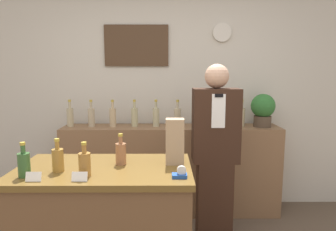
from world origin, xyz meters
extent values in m
cube|color=beige|center=(0.00, 2.00, 1.35)|extent=(5.20, 0.06, 2.70)
cube|color=#45301E|center=(-0.27, 1.96, 1.85)|extent=(0.71, 0.02, 0.45)
cylinder|color=beige|center=(0.68, 1.95, 2.00)|extent=(0.20, 0.03, 0.20)
cube|color=brown|center=(0.12, 1.75, 0.49)|extent=(2.35, 0.39, 0.97)
cube|color=brown|center=(-0.35, 0.45, 0.92)|extent=(1.16, 0.65, 0.04)
cube|color=#331E14|center=(0.51, 1.18, 0.38)|extent=(0.31, 0.25, 0.76)
cube|color=#331E14|center=(0.51, 1.18, 1.09)|extent=(0.41, 0.25, 0.66)
cube|color=white|center=(0.51, 1.05, 1.24)|extent=(0.12, 0.01, 0.29)
cube|color=black|center=(0.51, 1.05, 1.37)|extent=(0.07, 0.01, 0.03)
sphere|color=tan|center=(0.51, 1.18, 1.53)|extent=(0.21, 0.21, 0.21)
cylinder|color=#4C3D2D|center=(1.10, 1.73, 1.03)|extent=(0.19, 0.19, 0.12)
sphere|color=#2D6B2D|center=(1.10, 1.73, 1.20)|extent=(0.26, 0.26, 0.26)
cube|color=tan|center=(0.12, 0.53, 1.10)|extent=(0.13, 0.10, 0.31)
cube|color=#1E4799|center=(0.14, 0.25, 0.95)|extent=(0.09, 0.06, 0.02)
cylinder|color=silver|center=(0.15, 0.25, 0.99)|extent=(0.06, 0.02, 0.06)
cube|color=white|center=(-0.70, 0.20, 0.97)|extent=(0.09, 0.02, 0.06)
cube|color=white|center=(-0.44, 0.20, 0.97)|extent=(0.09, 0.02, 0.06)
cylinder|color=#32592C|center=(-0.79, 0.27, 1.01)|extent=(0.07, 0.07, 0.14)
cylinder|color=#32592C|center=(-0.79, 0.27, 1.11)|extent=(0.03, 0.03, 0.05)
cylinder|color=#B29933|center=(-0.79, 0.27, 1.15)|extent=(0.03, 0.03, 0.02)
cylinder|color=olive|center=(-0.62, 0.37, 1.01)|extent=(0.07, 0.07, 0.14)
cylinder|color=olive|center=(-0.62, 0.37, 1.11)|extent=(0.03, 0.03, 0.05)
cylinder|color=#B29933|center=(-0.62, 0.37, 1.15)|extent=(0.03, 0.03, 0.02)
cylinder|color=olive|center=(-0.43, 0.28, 1.01)|extent=(0.07, 0.07, 0.14)
cylinder|color=olive|center=(-0.43, 0.28, 1.11)|extent=(0.03, 0.03, 0.05)
cylinder|color=#B29933|center=(-0.43, 0.28, 1.15)|extent=(0.03, 0.03, 0.02)
cylinder|color=#976240|center=(-0.25, 0.52, 1.01)|extent=(0.07, 0.07, 0.14)
cylinder|color=#976240|center=(-0.25, 0.52, 1.11)|extent=(0.03, 0.03, 0.05)
cylinder|color=#B29933|center=(-0.25, 0.52, 1.15)|extent=(0.03, 0.03, 0.02)
cylinder|color=tan|center=(-0.98, 1.75, 1.07)|extent=(0.07, 0.07, 0.20)
cylinder|color=tan|center=(-0.98, 1.75, 1.21)|extent=(0.03, 0.03, 0.07)
cylinder|color=#B29933|center=(-0.98, 1.75, 1.26)|extent=(0.03, 0.03, 0.02)
cylinder|color=tan|center=(-0.75, 1.74, 1.07)|extent=(0.07, 0.07, 0.20)
cylinder|color=tan|center=(-0.75, 1.74, 1.21)|extent=(0.03, 0.03, 0.07)
cylinder|color=#B29933|center=(-0.75, 1.74, 1.26)|extent=(0.03, 0.03, 0.02)
cylinder|color=tan|center=(-0.51, 1.74, 1.07)|extent=(0.07, 0.07, 0.20)
cylinder|color=tan|center=(-0.51, 1.74, 1.21)|extent=(0.03, 0.03, 0.07)
cylinder|color=#B29933|center=(-0.51, 1.74, 1.26)|extent=(0.03, 0.03, 0.02)
cylinder|color=tan|center=(-0.28, 1.75, 1.07)|extent=(0.07, 0.07, 0.20)
cylinder|color=tan|center=(-0.28, 1.75, 1.21)|extent=(0.03, 0.03, 0.07)
cylinder|color=#B29933|center=(-0.28, 1.75, 1.26)|extent=(0.03, 0.03, 0.02)
cylinder|color=tan|center=(-0.05, 1.76, 1.07)|extent=(0.07, 0.07, 0.20)
cylinder|color=tan|center=(-0.05, 1.76, 1.21)|extent=(0.03, 0.03, 0.07)
cylinder|color=#B29933|center=(-0.05, 1.76, 1.26)|extent=(0.03, 0.03, 0.02)
cylinder|color=tan|center=(0.18, 1.73, 1.07)|extent=(0.07, 0.07, 0.20)
cylinder|color=tan|center=(0.18, 1.73, 1.21)|extent=(0.03, 0.03, 0.07)
cylinder|color=#B29933|center=(0.18, 1.73, 1.26)|extent=(0.03, 0.03, 0.02)
cylinder|color=tan|center=(0.42, 1.75, 1.07)|extent=(0.07, 0.07, 0.20)
cylinder|color=tan|center=(0.42, 1.75, 1.21)|extent=(0.03, 0.03, 0.07)
cylinder|color=#B29933|center=(0.42, 1.75, 1.26)|extent=(0.03, 0.03, 0.02)
cylinder|color=tan|center=(0.65, 1.76, 1.07)|extent=(0.07, 0.07, 0.20)
cylinder|color=tan|center=(0.65, 1.76, 1.21)|extent=(0.03, 0.03, 0.07)
cylinder|color=#B29933|center=(0.65, 1.76, 1.26)|extent=(0.03, 0.03, 0.02)
cylinder|color=tan|center=(0.88, 1.76, 1.07)|extent=(0.07, 0.07, 0.20)
cylinder|color=tan|center=(0.88, 1.76, 1.21)|extent=(0.03, 0.03, 0.07)
cylinder|color=#B29933|center=(0.88, 1.76, 1.26)|extent=(0.03, 0.03, 0.02)
camera|label=1|loc=(0.06, -1.46, 1.57)|focal=32.00mm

